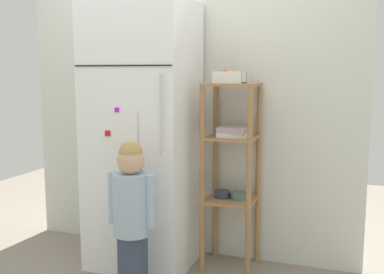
% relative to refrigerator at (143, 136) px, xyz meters
% --- Properties ---
extents(ground_plane, '(6.00, 6.00, 0.00)m').
position_rel_refrigerator_xyz_m(ground_plane, '(0.20, -0.02, -0.92)').
color(ground_plane, gray).
extents(kitchen_wall_back, '(2.58, 0.03, 2.34)m').
position_rel_refrigerator_xyz_m(kitchen_wall_back, '(0.20, 0.32, 0.25)').
color(kitchen_wall_back, silver).
rests_on(kitchen_wall_back, ground).
extents(refrigerator, '(0.69, 0.62, 1.84)m').
position_rel_refrigerator_xyz_m(refrigerator, '(0.00, 0.00, 0.00)').
color(refrigerator, white).
rests_on(refrigerator, ground).
extents(child_standing, '(0.31, 0.23, 0.96)m').
position_rel_refrigerator_xyz_m(child_standing, '(0.15, -0.48, -0.34)').
color(child_standing, '#3A475D').
rests_on(child_standing, ground).
extents(pantry_shelf_unit, '(0.35, 0.34, 1.29)m').
position_rel_refrigerator_xyz_m(pantry_shelf_unit, '(0.61, 0.12, -0.15)').
color(pantry_shelf_unit, '#9E7247').
rests_on(pantry_shelf_unit, ground).
extents(fruit_bin, '(0.20, 0.15, 0.09)m').
position_rel_refrigerator_xyz_m(fruit_bin, '(0.59, 0.10, 0.41)').
color(fruit_bin, white).
rests_on(fruit_bin, pantry_shelf_unit).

